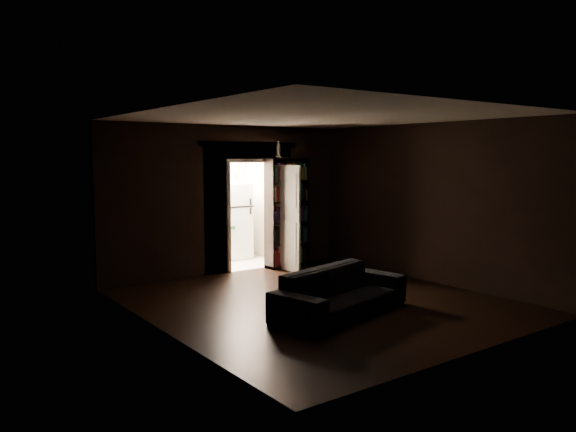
# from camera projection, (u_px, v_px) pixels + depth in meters

# --- Properties ---
(ground) EXTENTS (5.50, 5.50, 0.00)m
(ground) POSITION_uv_depth(u_px,v_px,m) (319.00, 302.00, 8.55)
(ground) COLOR black
(ground) RESTS_ON ground
(room_walls) EXTENTS (5.02, 5.61, 2.84)m
(room_walls) POSITION_uv_depth(u_px,v_px,m) (278.00, 189.00, 9.23)
(room_walls) COLOR black
(room_walls) RESTS_ON ground
(kitchen_alcove) EXTENTS (2.20, 1.80, 2.60)m
(kitchen_alcove) POSITION_uv_depth(u_px,v_px,m) (222.00, 204.00, 11.82)
(kitchen_alcove) COLOR beige
(kitchen_alcove) RESTS_ON ground
(sofa) EXTENTS (2.36, 1.43, 0.85)m
(sofa) POSITION_uv_depth(u_px,v_px,m) (341.00, 285.00, 7.87)
(sofa) COLOR black
(sofa) RESTS_ON ground
(bookshelf) EXTENTS (0.95, 0.53, 2.20)m
(bookshelf) POSITION_uv_depth(u_px,v_px,m) (287.00, 212.00, 11.21)
(bookshelf) COLOR black
(bookshelf) RESTS_ON ground
(refrigerator) EXTENTS (0.95, 0.91, 1.65)m
(refrigerator) POSITION_uv_depth(u_px,v_px,m) (231.00, 221.00, 12.17)
(refrigerator) COLOR white
(refrigerator) RESTS_ON ground
(door) EXTENTS (0.14, 0.85, 2.05)m
(door) POSITION_uv_depth(u_px,v_px,m) (285.00, 218.00, 10.89)
(door) COLOR silver
(door) RESTS_ON ground
(figurine) EXTENTS (0.11, 0.11, 0.32)m
(figurine) POSITION_uv_depth(u_px,v_px,m) (278.00, 149.00, 10.89)
(figurine) COLOR silver
(figurine) RESTS_ON bookshelf
(bottles) EXTENTS (0.61, 0.29, 0.25)m
(bottles) POSITION_uv_depth(u_px,v_px,m) (228.00, 177.00, 11.99)
(bottles) COLOR black
(bottles) RESTS_ON refrigerator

